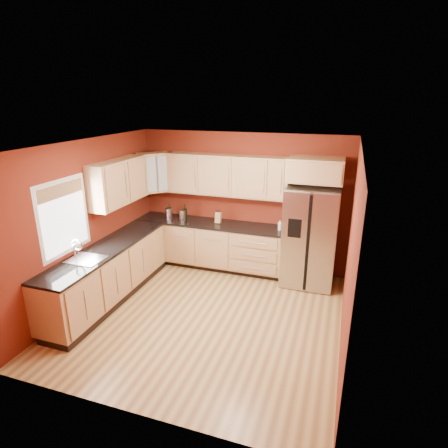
{
  "coord_description": "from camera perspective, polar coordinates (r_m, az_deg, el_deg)",
  "views": [
    {
      "loc": [
        1.85,
        -4.66,
        3.22
      ],
      "look_at": [
        0.0,
        0.9,
        1.21
      ],
      "focal_mm": 30.0,
      "sensor_mm": 36.0,
      "label": 1
    }
  ],
  "objects": [
    {
      "name": "knife_block",
      "position": [
        7.12,
        -0.88,
        0.98
      ],
      "size": [
        0.1,
        0.09,
        0.21
      ],
      "primitive_type": "cube",
      "rotation": [
        0.0,
        0.0,
        -0.0
      ],
      "color": "tan",
      "rests_on": "countertop_back"
    },
    {
      "name": "wall_right",
      "position": [
        5.04,
        18.69,
        -4.46
      ],
      "size": [
        0.04,
        4.0,
        2.6
      ],
      "primitive_type": "cube",
      "color": "maroon",
      "rests_on": "floor"
    },
    {
      "name": "base_cabinets_left",
      "position": [
        6.49,
        -17.16,
        -7.32
      ],
      "size": [
        0.6,
        2.8,
        0.88
      ],
      "primitive_type": "cube",
      "color": "#A17B4E",
      "rests_on": "floor"
    },
    {
      "name": "wine_bottle_b",
      "position": [
        7.29,
        -5.92,
        1.78
      ],
      "size": [
        0.1,
        0.1,
        0.32
      ],
      "primitive_type": null,
      "rotation": [
        0.0,
        0.0,
        0.42
      ],
      "color": "black",
      "rests_on": "countertop_back"
    },
    {
      "name": "soap_dispenser",
      "position": [
        6.8,
        8.49,
        -0.2
      ],
      "size": [
        0.08,
        0.08,
        0.19
      ],
      "primitive_type": "cylinder",
      "rotation": [
        0.0,
        0.0,
        -0.42
      ],
      "color": "silver",
      "rests_on": "countertop_back"
    },
    {
      "name": "canister_right",
      "position": [
        7.29,
        -6.34,
        1.33
      ],
      "size": [
        0.17,
        0.17,
        0.21
      ],
      "primitive_type": "cylinder",
      "rotation": [
        0.0,
        0.0,
        -0.42
      ],
      "color": "#BBBBC0",
      "rests_on": "countertop_back"
    },
    {
      "name": "floor",
      "position": [
        5.96,
        -2.83,
        -13.75
      ],
      "size": [
        4.0,
        4.0,
        0.0
      ],
      "primitive_type": "plane",
      "color": "olive",
      "rests_on": "ground"
    },
    {
      "name": "over_fridge_cabinet",
      "position": [
        6.49,
        13.79,
        8.04
      ],
      "size": [
        0.92,
        0.6,
        0.4
      ],
      "primitive_type": "cube",
      "color": "#A17B4E",
      "rests_on": "wall_back"
    },
    {
      "name": "corner_upper_cabinet",
      "position": [
        7.38,
        -10.58,
        7.74
      ],
      "size": [
        0.67,
        0.67,
        0.75
      ],
      "primitive_type": "cube",
      "rotation": [
        0.0,
        0.0,
        0.79
      ],
      "color": "#A17B4E",
      "rests_on": "wall_back"
    },
    {
      "name": "wall_front",
      "position": [
        3.77,
        -14.43,
        -12.3
      ],
      "size": [
        4.0,
        0.04,
        2.6
      ],
      "primitive_type": "cube",
      "color": "maroon",
      "rests_on": "floor"
    },
    {
      "name": "upper_cabinets_left",
      "position": [
        6.68,
        -15.71,
        6.2
      ],
      "size": [
        0.33,
        1.35,
        0.75
      ],
      "primitive_type": "cube",
      "color": "#A17B4E",
      "rests_on": "wall_left"
    },
    {
      "name": "countertop_back",
      "position": [
        7.18,
        -2.19,
        0.09
      ],
      "size": [
        2.9,
        0.62,
        0.04
      ],
      "primitive_type": "cube",
      "color": "black",
      "rests_on": "base_cabinets_back"
    },
    {
      "name": "base_cabinets_back",
      "position": [
        7.35,
        -2.11,
        -3.28
      ],
      "size": [
        2.9,
        0.6,
        0.88
      ],
      "primitive_type": "cube",
      "color": "#A17B4E",
      "rests_on": "floor"
    },
    {
      "name": "canister_left",
      "position": [
        7.41,
        -8.4,
        1.55
      ],
      "size": [
        0.17,
        0.17,
        0.22
      ],
      "primitive_type": "cylinder",
      "rotation": [
        0.0,
        0.0,
        0.27
      ],
      "color": "#BBBBC0",
      "rests_on": "countertop_back"
    },
    {
      "name": "wall_back",
      "position": [
        7.18,
        2.77,
        3.42
      ],
      "size": [
        4.0,
        0.04,
        2.6
      ],
      "primitive_type": "cube",
      "color": "maroon",
      "rests_on": "floor"
    },
    {
      "name": "sink_faucet",
      "position": [
        5.87,
        -20.44,
        -3.76
      ],
      "size": [
        0.5,
        0.42,
        0.3
      ],
      "primitive_type": null,
      "color": "silver",
      "rests_on": "countertop_left"
    },
    {
      "name": "refrigerator",
      "position": [
        6.72,
        12.97,
        -1.82
      ],
      "size": [
        0.9,
        0.75,
        1.78
      ],
      "primitive_type": "cube",
      "color": "#BBBBC0",
      "rests_on": "floor"
    },
    {
      "name": "countertop_left",
      "position": [
        6.3,
        -17.49,
        -3.57
      ],
      "size": [
        0.62,
        2.8,
        0.04
      ],
      "primitive_type": "cube",
      "color": "black",
      "rests_on": "base_cabinets_left"
    },
    {
      "name": "window",
      "position": [
        5.9,
        -23.18,
        0.95
      ],
      "size": [
        0.03,
        0.9,
        1.0
      ],
      "primitive_type": "cube",
      "color": "white",
      "rests_on": "wall_left"
    },
    {
      "name": "ceiling",
      "position": [
        5.06,
        -3.31,
        11.9
      ],
      "size": [
        4.0,
        4.0,
        0.0
      ],
      "primitive_type": "plane",
      "color": "silver",
      "rests_on": "wall_back"
    },
    {
      "name": "upper_cabinets_back",
      "position": [
        6.97,
        0.47,
        7.42
      ],
      "size": [
        2.3,
        0.33,
        0.75
      ],
      "primitive_type": "cube",
      "color": "#A17B4E",
      "rests_on": "wall_back"
    },
    {
      "name": "wall_left",
      "position": [
        6.35,
        -20.12,
        0.16
      ],
      "size": [
        0.04,
        4.0,
        2.6
      ],
      "primitive_type": "cube",
      "color": "maroon",
      "rests_on": "floor"
    },
    {
      "name": "wine_bottle_a",
      "position": [
        7.39,
        -8.25,
        1.94
      ],
      "size": [
        0.08,
        0.08,
        0.32
      ],
      "primitive_type": null,
      "rotation": [
        0.0,
        0.0,
        0.05
      ],
      "color": "black",
      "rests_on": "countertop_back"
    }
  ]
}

